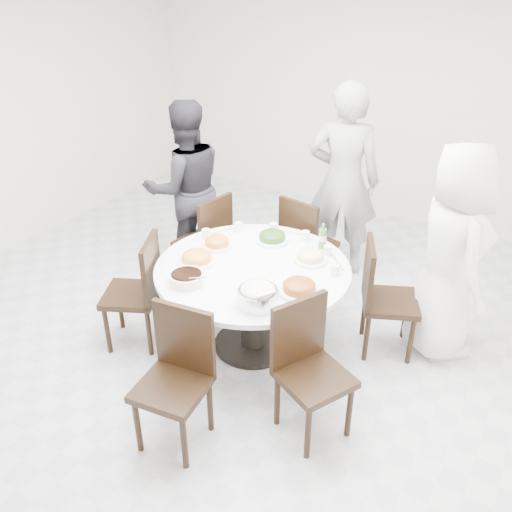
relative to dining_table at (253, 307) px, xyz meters
The scene contains 22 objects.
floor 0.42m from the dining_table, 156.59° to the left, with size 6.00×6.00×0.01m, color silver.
wall_back 3.25m from the dining_table, 93.25° to the left, with size 6.00×0.01×2.80m, color silver.
dining_table is the anchor object (origin of this frame).
chair_ne 1.08m from the dining_table, 28.74° to the left, with size 0.42×0.42×0.95m, color black.
chair_n 1.07m from the dining_table, 90.91° to the left, with size 0.42×0.42×0.95m, color black.
chair_nw 1.08m from the dining_table, 147.34° to the left, with size 0.42×0.42×0.95m, color black.
chair_sw 0.98m from the dining_table, 153.25° to the right, with size 0.42×0.42×0.95m, color black.
chair_s 1.12m from the dining_table, 86.19° to the right, with size 0.42×0.42×0.95m, color black.
chair_se 1.00m from the dining_table, 35.55° to the right, with size 0.42×0.42×0.95m, color black.
diner_right 1.57m from the dining_table, 30.95° to the left, with size 0.84×0.55×1.72m, color silver.
diner_middle 1.64m from the dining_table, 86.83° to the left, with size 0.69×0.45×1.89m, color black.
diner_left 1.57m from the dining_table, 146.59° to the left, with size 0.83×0.65×1.70m, color black.
dish_greens 0.60m from the dining_table, 99.61° to the left, with size 0.27×0.27×0.07m, color white.
dish_pale 0.61m from the dining_table, 41.45° to the left, with size 0.26×0.26×0.07m, color white.
dish_orange 0.60m from the dining_table, 162.97° to the left, with size 0.25×0.25×0.07m, color white.
dish_redbrown 0.64m from the dining_table, 17.04° to the right, with size 0.30×0.30×0.07m, color white.
dish_tofu 0.60m from the dining_table, 157.56° to the right, with size 0.29×0.29×0.08m, color white.
rice_bowl 0.67m from the dining_table, 55.20° to the right, with size 0.28×0.28×0.12m, color silver.
soup_bowl 0.67m from the dining_table, 123.34° to the right, with size 0.25×0.25×0.08m, color white.
beverage_bottle 0.80m from the dining_table, 59.16° to the left, with size 0.06×0.06×0.22m, color #317A3A.
tea_cups 0.74m from the dining_table, 86.30° to the left, with size 0.07×0.07×0.08m, color white.
chopsticks 0.78m from the dining_table, 92.06° to the left, with size 0.24×0.04×0.01m, color tan, non-canonical shape.
Camera 1 is at (2.01, -3.13, 2.83)m, focal length 38.00 mm.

